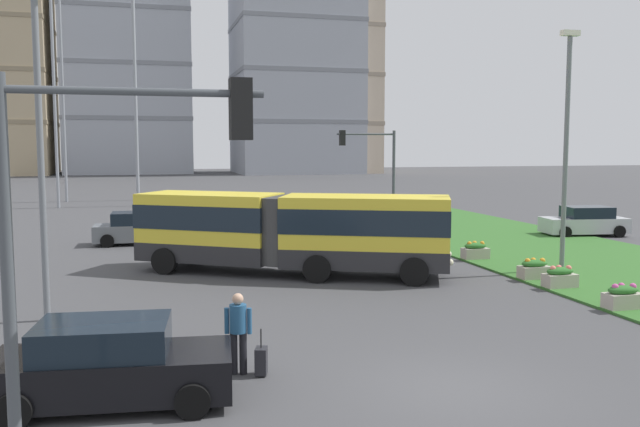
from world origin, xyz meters
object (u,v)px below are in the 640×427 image
(traffic_light_far_right, at_px, (375,164))
(apartment_tower_eastcentre, at_px, (315,56))
(car_grey_wagon, at_px, (139,229))
(streetlight_left, at_px, (40,141))
(streetlight_median, at_px, (566,142))
(car_black_sedan, at_px, (110,365))
(flower_planter_3, at_px, (534,269))
(rolling_suitcase, at_px, (261,361))
(pedestrian_crossing, at_px, (238,328))
(flower_planter_4, at_px, (475,250))
(traffic_light_near_left, at_px, (97,219))
(car_silver_hatch, at_px, (585,222))
(flower_planter_1, at_px, (623,296))
(articulated_bus, at_px, (291,231))
(flower_planter_2, at_px, (560,277))
(apartment_tower_westcentre, at_px, (127,69))
(apartment_tower_centre, at_px, (295,52))

(traffic_light_far_right, height_order, apartment_tower_eastcentre, apartment_tower_eastcentre)
(car_grey_wagon, height_order, streetlight_left, streetlight_left)
(streetlight_median, bearing_deg, streetlight_left, -172.09)
(car_black_sedan, distance_m, apartment_tower_eastcentre, 112.33)
(flower_planter_3, bearing_deg, rolling_suitcase, -146.87)
(pedestrian_crossing, height_order, traffic_light_far_right, traffic_light_far_right)
(car_black_sedan, height_order, streetlight_left, streetlight_left)
(flower_planter_3, distance_m, traffic_light_far_right, 13.45)
(flower_planter_4, distance_m, apartment_tower_eastcentre, 97.14)
(car_grey_wagon, bearing_deg, streetlight_median, -37.30)
(traffic_light_near_left, xyz_separation_m, streetlight_left, (-2.06, 10.68, 1.05))
(car_silver_hatch, xyz_separation_m, rolling_suitcase, (-20.65, -17.25, -0.44))
(streetlight_left, bearing_deg, flower_planter_1, -11.11)
(traffic_light_far_right, distance_m, apartment_tower_eastcentre, 88.55)
(car_silver_hatch, height_order, pedestrian_crossing, pedestrian_crossing)
(car_grey_wagon, bearing_deg, flower_planter_4, -32.09)
(articulated_bus, distance_m, streetlight_median, 10.87)
(car_silver_hatch, relative_size, streetlight_left, 0.51)
(flower_planter_2, bearing_deg, streetlight_left, 179.59)
(car_silver_hatch, bearing_deg, flower_planter_3, -133.53)
(car_grey_wagon, xyz_separation_m, traffic_light_near_left, (-0.40, -25.07, 3.15))
(articulated_bus, xyz_separation_m, flower_planter_3, (8.18, -3.44, -1.23))
(car_black_sedan, bearing_deg, flower_planter_3, 29.89)
(flower_planter_3, xyz_separation_m, apartment_tower_westcentre, (-15.44, 103.30, 17.80))
(car_silver_hatch, bearing_deg, rolling_suitcase, -140.12)
(rolling_suitcase, bearing_deg, pedestrian_crossing, 156.04)
(pedestrian_crossing, distance_m, flower_planter_1, 11.95)
(flower_planter_1, bearing_deg, flower_planter_2, 90.00)
(streetlight_median, height_order, apartment_tower_eastcentre, apartment_tower_eastcentre)
(flower_planter_2, distance_m, flower_planter_3, 1.52)
(flower_planter_3, bearing_deg, flower_planter_4, 90.00)
(flower_planter_1, height_order, flower_planter_3, same)
(flower_planter_4, relative_size, apartment_tower_westcentre, 0.03)
(flower_planter_4, height_order, apartment_tower_centre, apartment_tower_centre)
(flower_planter_2, height_order, traffic_light_far_right, traffic_light_far_right)
(traffic_light_far_right, xyz_separation_m, apartment_tower_westcentre, (-13.97, 90.38, 14.36))
(apartment_tower_westcentre, bearing_deg, flower_planter_3, -81.50)
(apartment_tower_centre, bearing_deg, apartment_tower_westcentre, 167.40)
(car_silver_hatch, xyz_separation_m, flower_planter_4, (-9.44, -5.54, -0.33))
(car_silver_hatch, bearing_deg, traffic_light_far_right, 164.72)
(car_silver_hatch, relative_size, streetlight_median, 0.51)
(car_silver_hatch, xyz_separation_m, flower_planter_1, (-9.44, -14.52, -0.33))
(car_black_sedan, distance_m, flower_planter_2, 15.69)
(articulated_bus, height_order, car_black_sedan, articulated_bus)
(apartment_tower_eastcentre, bearing_deg, apartment_tower_centre, -166.73)
(flower_planter_1, height_order, apartment_tower_westcentre, apartment_tower_westcentre)
(pedestrian_crossing, xyz_separation_m, flower_planter_1, (11.66, 2.54, -0.58))
(articulated_bus, xyz_separation_m, traffic_light_far_right, (6.71, 9.48, 2.22))
(car_silver_hatch, xyz_separation_m, car_black_sedan, (-23.64, -18.10, 0.00))
(car_grey_wagon, height_order, car_silver_hatch, same)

